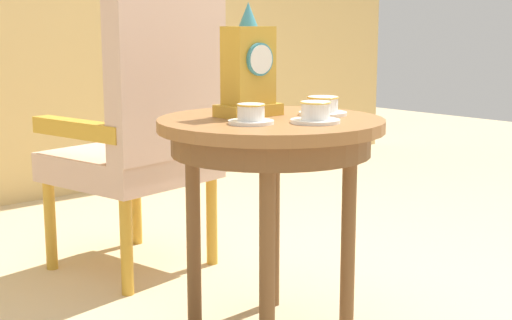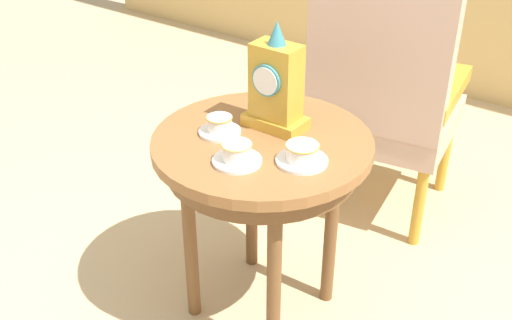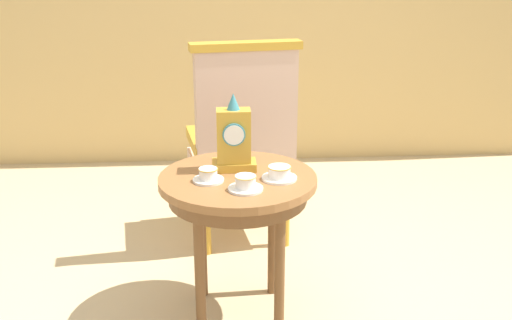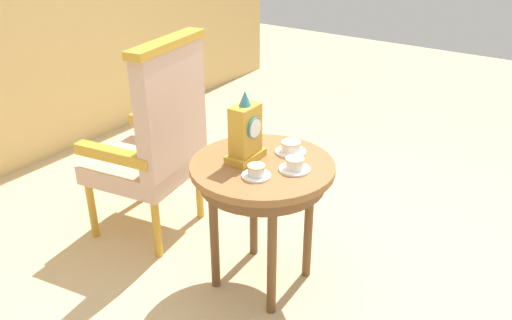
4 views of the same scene
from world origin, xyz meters
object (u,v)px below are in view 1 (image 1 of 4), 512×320
(teacup_center, at_px, (323,107))
(teacup_right, at_px, (315,114))
(side_table, at_px, (271,146))
(teacup_left, at_px, (251,115))
(mantel_clock, at_px, (249,71))
(armchair, at_px, (147,119))

(teacup_center, bearing_deg, teacup_right, -143.32)
(side_table, xyz_separation_m, teacup_left, (-0.12, -0.05, 0.11))
(side_table, bearing_deg, teacup_right, -80.61)
(teacup_center, bearing_deg, mantel_clock, 144.33)
(side_table, xyz_separation_m, teacup_center, (0.17, -0.05, 0.11))
(teacup_left, distance_m, armchair, 0.80)
(side_table, relative_size, teacup_center, 4.54)
(side_table, bearing_deg, teacup_center, -15.41)
(teacup_right, bearing_deg, mantel_clock, 99.00)
(teacup_right, relative_size, armchair, 0.12)
(teacup_center, distance_m, armchair, 0.79)
(teacup_left, height_order, armchair, armchair)
(armchair, bearing_deg, teacup_left, -102.35)
(mantel_clock, relative_size, armchair, 0.29)
(armchair, bearing_deg, teacup_right, -91.44)
(mantel_clock, bearing_deg, side_table, -81.71)
(teacup_right, bearing_deg, armchair, 88.56)
(teacup_center, height_order, mantel_clock, mantel_clock)
(teacup_left, relative_size, armchair, 0.11)
(side_table, relative_size, teacup_right, 4.77)
(teacup_right, height_order, armchair, armchair)
(teacup_left, relative_size, teacup_center, 0.87)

